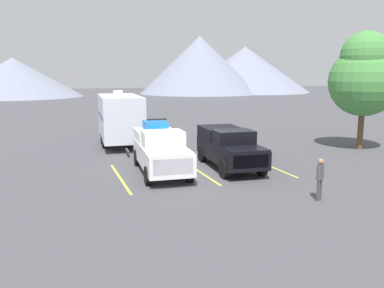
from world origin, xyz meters
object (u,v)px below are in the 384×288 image
object	(u,v)px
pickup_truck_b	(229,146)
camper_trailer_a	(120,117)
pickup_truck_a	(160,149)
person_a	(320,177)

from	to	relation	value
pickup_truck_b	camper_trailer_a	distance (m)	9.35
pickup_truck_b	pickup_truck_a	bearing A→B (deg)	176.29
camper_trailer_a	person_a	bearing A→B (deg)	-70.42
pickup_truck_b	person_a	size ratio (longest dim) A/B	3.38
pickup_truck_b	person_a	xyz separation A→B (m)	(0.97, -6.06, -0.17)
camper_trailer_a	person_a	distance (m)	15.31
pickup_truck_a	person_a	xyz separation A→B (m)	(4.52, -6.29, -0.23)
person_a	pickup_truck_b	bearing A→B (deg)	99.10
pickup_truck_b	camper_trailer_a	world-z (taller)	camper_trailer_a
pickup_truck_a	person_a	size ratio (longest dim) A/B	3.56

